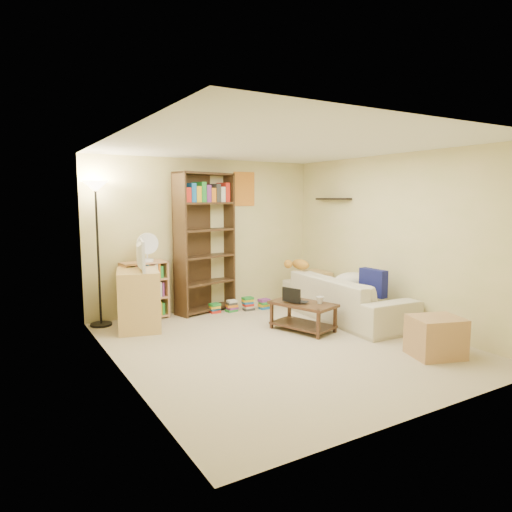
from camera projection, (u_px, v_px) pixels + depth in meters
name	position (u px, v px, depth m)	size (l,w,h in m)	color
room	(281.00, 217.00, 5.67)	(4.50, 4.54, 2.52)	beige
sofa	(345.00, 297.00, 7.05)	(1.02, 2.34, 0.67)	beige
navy_pillow	(373.00, 283.00, 6.63)	(0.44, 0.13, 0.40)	navy
cream_blanket	(352.00, 281.00, 7.15)	(0.62, 0.44, 0.26)	silver
tabby_cat	(298.00, 264.00, 7.64)	(0.53, 0.21, 0.18)	orange
coffee_table	(303.00, 313.00, 6.43)	(0.76, 1.01, 0.40)	#432719
laptop	(297.00, 301.00, 6.45)	(0.40, 0.43, 0.03)	black
laptop_screen	(291.00, 295.00, 6.34)	(0.01, 0.30, 0.20)	white
mug	(320.00, 300.00, 6.34)	(0.13, 0.13, 0.10)	silver
tv_remote	(290.00, 298.00, 6.68)	(0.05, 0.16, 0.02)	black
tv_stand	(138.00, 299.00, 6.50)	(0.57, 0.80, 0.85)	tan
television	(137.00, 255.00, 6.42)	(0.28, 0.74, 0.43)	black
tall_bookshelf	(205.00, 239.00, 7.40)	(1.07, 0.59, 2.27)	#3C2917
short_bookshelf	(145.00, 291.00, 6.98)	(0.73, 0.37, 0.90)	tan
desk_fan	(148.00, 246.00, 6.89)	(0.32, 0.18, 0.44)	white
floor_lamp	(96.00, 211.00, 6.50)	(0.36, 0.36, 2.11)	black
side_table	(313.00, 288.00, 8.03)	(0.51, 0.51, 0.59)	#D7B768
end_cabinet	(436.00, 337.00, 5.37)	(0.57, 0.47, 0.47)	tan
book_stacks	(241.00, 305.00, 7.58)	(1.01, 0.33, 0.22)	red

